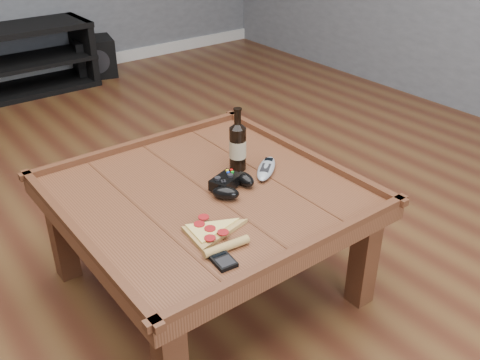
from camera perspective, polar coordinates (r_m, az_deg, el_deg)
ground at (r=2.21m, az=-3.29°, el=-11.22°), size 6.00×6.00×0.00m
coffee_table at (r=1.98m, az=-3.61°, el=-2.58°), size 1.03×1.03×0.48m
beer_bottle at (r=2.05m, az=-0.25°, el=3.75°), size 0.07×0.07×0.25m
game_controller at (r=1.93m, az=-0.94°, el=-0.43°), size 0.20×0.17×0.06m
pizza_slice at (r=1.70m, az=-2.97°, el=-5.73°), size 0.20×0.29×0.03m
smartphone at (r=1.60m, az=-2.05°, el=-8.36°), size 0.07×0.11×0.01m
remote_control at (r=2.06m, az=2.81°, el=1.24°), size 0.19×0.17×0.03m
subwoofer at (r=4.71m, az=-15.28°, el=12.55°), size 0.37×0.37×0.31m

